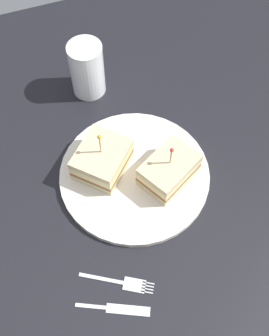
% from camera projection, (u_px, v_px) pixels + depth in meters
% --- Properties ---
extents(ground_plane, '(1.05, 1.05, 0.02)m').
position_uv_depth(ground_plane, '(134.00, 179.00, 0.81)').
color(ground_plane, black).
extents(plate, '(0.28, 0.28, 0.01)m').
position_uv_depth(plate, '(134.00, 175.00, 0.80)').
color(plate, silver).
rests_on(plate, ground_plane).
extents(sandwich_half_front, '(0.13, 0.13, 0.10)m').
position_uv_depth(sandwich_half_front, '(102.00, 159.00, 0.78)').
color(sandwich_half_front, beige).
rests_on(sandwich_half_front, plate).
extents(sandwich_half_back, '(0.12, 0.11, 0.09)m').
position_uv_depth(sandwich_half_back, '(169.00, 170.00, 0.77)').
color(sandwich_half_back, beige).
rests_on(sandwich_half_back, plate).
extents(drink_glass, '(0.07, 0.07, 0.12)m').
position_uv_depth(drink_glass, '(87.00, 71.00, 0.86)').
color(drink_glass, gold).
rests_on(drink_glass, ground_plane).
extents(fork, '(0.11, 0.07, 0.00)m').
position_uv_depth(fork, '(125.00, 283.00, 0.70)').
color(fork, silver).
rests_on(fork, ground_plane).
extents(knife, '(0.11, 0.06, 0.00)m').
position_uv_depth(knife, '(117.00, 309.00, 0.68)').
color(knife, silver).
rests_on(knife, ground_plane).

